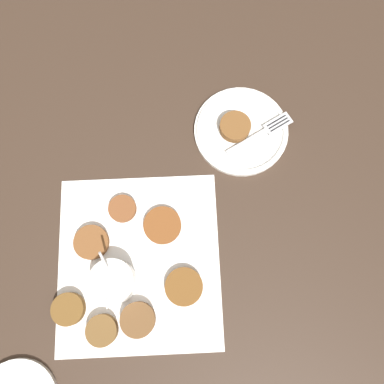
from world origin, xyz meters
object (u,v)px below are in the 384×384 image
object	(u,v)px
fritter_on_plate	(235,127)
sauce_bowl	(113,282)
fork	(266,131)
serving_plate	(241,130)

from	to	relation	value
fritter_on_plate	sauce_bowl	bearing A→B (deg)	-30.66
fritter_on_plate	fork	distance (m)	0.07
sauce_bowl	fritter_on_plate	size ratio (longest dim) A/B	1.55
sauce_bowl	serving_plate	size ratio (longest dim) A/B	0.50
fork	fritter_on_plate	bearing A→B (deg)	-88.57
sauce_bowl	fork	world-z (taller)	sauce_bowl
serving_plate	fork	size ratio (longest dim) A/B	1.47
sauce_bowl	fork	distance (m)	0.45
serving_plate	sauce_bowl	bearing A→B (deg)	-32.36
serving_plate	fork	bearing A→B (deg)	90.22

